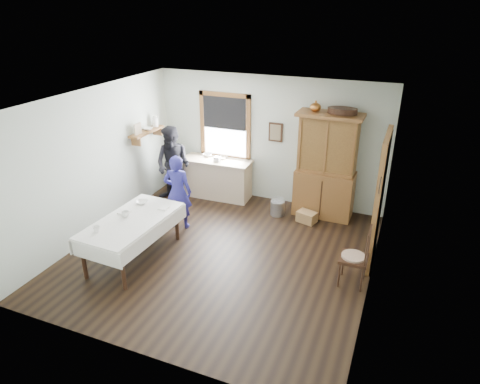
# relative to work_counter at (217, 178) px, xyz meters

# --- Properties ---
(room) EXTENTS (5.01, 5.01, 2.70)m
(room) POSITION_rel_work_counter_xyz_m (1.08, -2.16, 0.91)
(room) COLOR black
(room) RESTS_ON ground
(window) EXTENTS (1.18, 0.07, 1.48)m
(window) POSITION_rel_work_counter_xyz_m (0.08, 0.30, 1.20)
(window) COLOR white
(window) RESTS_ON room
(doorway) EXTENTS (0.09, 1.14, 2.22)m
(doorway) POSITION_rel_work_counter_xyz_m (3.53, -1.31, 0.73)
(doorway) COLOR #4A4134
(doorway) RESTS_ON room
(wall_shelf) EXTENTS (0.24, 1.00, 0.44)m
(wall_shelf) POSITION_rel_work_counter_xyz_m (-1.29, -0.62, 1.14)
(wall_shelf) COLOR #925F2D
(wall_shelf) RESTS_ON room
(framed_picture) EXTENTS (0.30, 0.04, 0.40)m
(framed_picture) POSITION_rel_work_counter_xyz_m (1.23, 0.30, 1.11)
(framed_picture) COLOR #371D13
(framed_picture) RESTS_ON room
(rug_beater) EXTENTS (0.01, 0.27, 0.27)m
(rug_beater) POSITION_rel_work_counter_xyz_m (3.53, -1.86, 1.28)
(rug_beater) COLOR black
(rug_beater) RESTS_ON room
(work_counter) EXTENTS (1.54, 0.62, 0.87)m
(work_counter) POSITION_rel_work_counter_xyz_m (0.00, 0.00, 0.00)
(work_counter) COLOR tan
(work_counter) RESTS_ON room
(china_hutch) EXTENTS (1.26, 0.61, 2.13)m
(china_hutch) POSITION_rel_work_counter_xyz_m (2.39, 0.00, 0.63)
(china_hutch) COLOR #925F2D
(china_hutch) RESTS_ON room
(dining_table) EXTENTS (1.07, 1.90, 0.74)m
(dining_table) POSITION_rel_work_counter_xyz_m (-0.25, -2.82, -0.07)
(dining_table) COLOR white
(dining_table) RESTS_ON room
(spindle_chair) EXTENTS (0.46, 0.46, 1.00)m
(spindle_chair) POSITION_rel_work_counter_xyz_m (3.32, -2.16, 0.06)
(spindle_chair) COLOR #371D13
(spindle_chair) RESTS_ON room
(pail) EXTENTS (0.35, 0.35, 0.31)m
(pail) POSITION_rel_work_counter_xyz_m (1.53, -0.36, -0.28)
(pail) COLOR #999CA1
(pail) RESTS_ON room
(wicker_basket) EXTENTS (0.43, 0.35, 0.22)m
(wicker_basket) POSITION_rel_work_counter_xyz_m (2.17, -0.43, -0.33)
(wicker_basket) COLOR #9C6E46
(wicker_basket) RESTS_ON room
(woman_blue) EXTENTS (0.56, 0.43, 1.36)m
(woman_blue) POSITION_rel_work_counter_xyz_m (-0.09, -1.56, 0.24)
(woman_blue) COLOR navy
(woman_blue) RESTS_ON room
(figure_dark) EXTENTS (0.78, 0.61, 1.55)m
(figure_dark) POSITION_rel_work_counter_xyz_m (-0.78, -0.54, 0.34)
(figure_dark) COLOR black
(figure_dark) RESTS_ON room
(table_cup_a) EXTENTS (0.16, 0.16, 0.10)m
(table_cup_a) POSITION_rel_work_counter_xyz_m (-0.39, -2.78, 0.36)
(table_cup_a) COLOR white
(table_cup_a) RESTS_ON dining_table
(table_cup_b) EXTENTS (0.11, 0.11, 0.10)m
(table_cup_b) POSITION_rel_work_counter_xyz_m (-0.50, -3.38, 0.36)
(table_cup_b) COLOR white
(table_cup_b) RESTS_ON dining_table
(table_bowl) EXTENTS (0.29, 0.29, 0.06)m
(table_bowl) POSITION_rel_work_counter_xyz_m (-0.43, -2.24, 0.33)
(table_bowl) COLOR white
(table_bowl) RESTS_ON dining_table
(counter_book) EXTENTS (0.17, 0.22, 0.02)m
(counter_book) POSITION_rel_work_counter_xyz_m (-0.02, 0.14, 0.45)
(counter_book) COLOR #786A50
(counter_book) RESTS_ON work_counter
(counter_bowl) EXTENTS (0.21, 0.21, 0.06)m
(counter_bowl) POSITION_rel_work_counter_xyz_m (-0.29, 0.14, 0.47)
(counter_bowl) COLOR white
(counter_bowl) RESTS_ON work_counter
(shelf_bowl) EXTENTS (0.22, 0.22, 0.05)m
(shelf_bowl) POSITION_rel_work_counter_xyz_m (-1.29, -0.61, 1.16)
(shelf_bowl) COLOR white
(shelf_bowl) RESTS_ON wall_shelf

